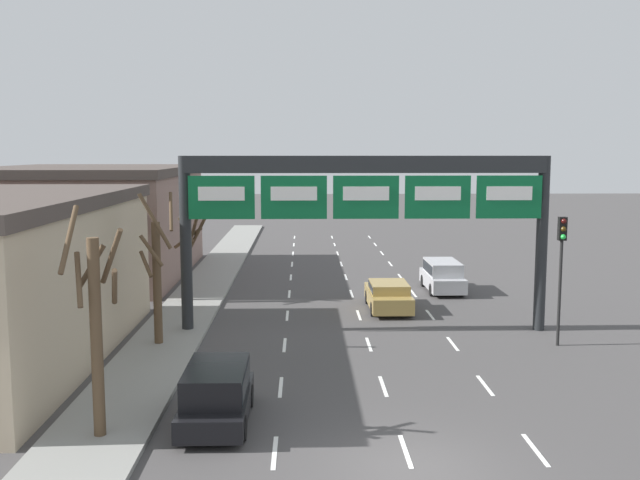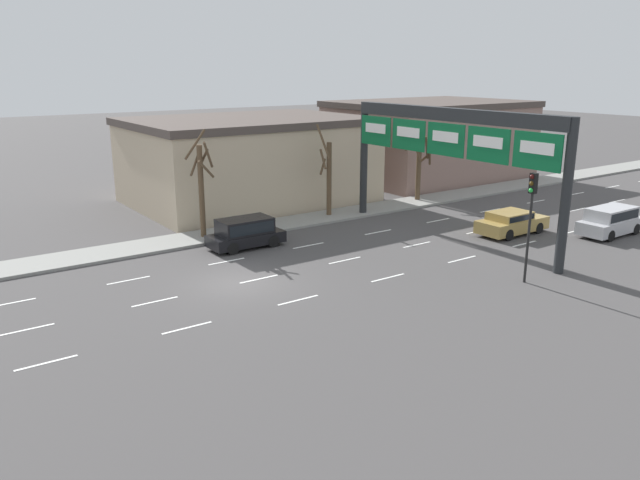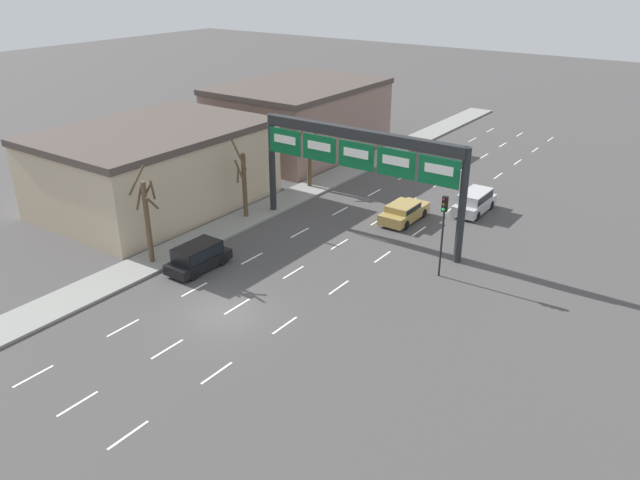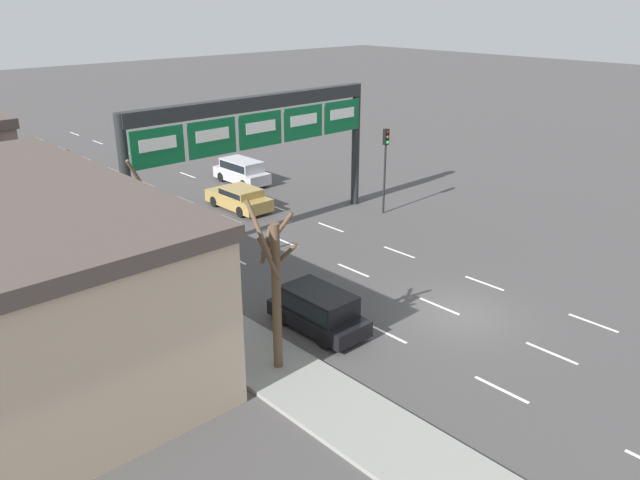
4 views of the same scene
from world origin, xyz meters
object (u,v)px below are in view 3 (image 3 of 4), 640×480
Objects in this scene: suv_silver at (475,201)px; sign_gantry at (359,152)px; traffic_light_near_gantry at (443,221)px; tree_bare_third at (243,182)px; tree_bare_closest at (147,215)px; suv_black at (198,256)px; tree_bare_second at (310,156)px; car_gold at (404,211)px.

sign_gantry is at bearing -120.21° from suv_silver.
traffic_light_near_gantry is 15.53m from tree_bare_third.
suv_silver is at bearing 39.34° from tree_bare_third.
tree_bare_closest reaches higher than traffic_light_near_gantry.
sign_gantry is 2.55× the size of tree_bare_closest.
suv_black is 3.88m from tree_bare_closest.
tree_bare_third is (-13.14, -10.77, 1.88)m from suv_silver.
sign_gantry is at bearing -35.74° from tree_bare_second.
suv_silver is 0.75× the size of tree_bare_third.
suv_black is 16.51m from tree_bare_second.
sign_gantry is 8.04m from traffic_light_near_gantry.
suv_silver is at bearing 61.87° from suv_black.
sign_gantry is 6.62m from car_gold.
sign_gantry reaches higher than suv_silver.
tree_bare_closest reaches higher than tree_bare_third.
tree_bare_second is 8.25m from tree_bare_third.
tree_bare_third reaches higher than suv_black.
suv_silver is 11.50m from traffic_light_near_gantry.
tree_bare_second is at bearing 168.50° from car_gold.
tree_bare_second is at bearing 101.80° from suv_black.
car_gold is (6.46, 14.07, -0.17)m from suv_black.
tree_bare_third is at bearing 179.38° from traffic_light_near_gantry.
sign_gantry is 8.99m from tree_bare_third.
tree_bare_second is (-8.33, 6.00, -3.11)m from sign_gantry.
tree_bare_closest is (-9.40, -15.16, 2.46)m from car_gold.
sign_gantry is 12.25m from suv_black.
car_gold is 9.13m from traffic_light_near_gantry.
suv_silver is 13.65m from tree_bare_second.
tree_bare_third is (-15.51, 0.17, -0.77)m from traffic_light_near_gantry.
suv_black is 21.08m from suv_silver.
car_gold is 18.01m from tree_bare_closest.
traffic_light_near_gantry is (7.34, -2.41, -2.22)m from sign_gantry.
traffic_light_near_gantry is 0.94× the size of tree_bare_second.
tree_bare_third is (0.16, -8.25, 0.11)m from tree_bare_second.
sign_gantry is at bearing -110.39° from car_gold.
tree_bare_closest reaches higher than tree_bare_second.
suv_black is at bearing -118.13° from suv_silver.
traffic_light_near_gantry is 17.58m from tree_bare_closest.
tree_bare_closest is at bearing -123.18° from suv_silver.
car_gold is (1.49, 4.00, -5.06)m from sign_gantry.
suv_black is 15.48m from car_gold.
tree_bare_closest is (-12.87, -19.68, 2.28)m from suv_silver.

